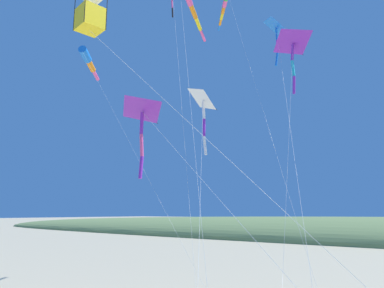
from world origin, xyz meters
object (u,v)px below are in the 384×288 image
(kite_delta_green_low_center, at_px, (277,27))
(kite_box_black_fish_shape, at_px, (91,3))
(kite_delta_checkered_midright, at_px, (294,43))
(kite_windsock_long_streamer_right, at_px, (224,8))
(kite_delta_striped_overhead, at_px, (143,111))
(kite_windsock_rainbow_low_near, at_px, (189,2))
(kite_windsock_blue_topmost, at_px, (88,60))
(kite_delta_teal_far_right, at_px, (204,100))

(kite_delta_green_low_center, relative_size, kite_box_black_fish_shape, 1.45)
(kite_delta_checkered_midright, xyz_separation_m, kite_windsock_long_streamer_right, (4.46, 7.15, 7.04))
(kite_delta_checkered_midright, distance_m, kite_delta_striped_overhead, 10.31)
(kite_delta_checkered_midright, height_order, kite_delta_green_low_center, kite_delta_green_low_center)
(kite_windsock_long_streamer_right, bearing_deg, kite_box_black_fish_shape, -161.47)
(kite_windsock_rainbow_low_near, bearing_deg, kite_windsock_blue_topmost, 96.84)
(kite_delta_teal_far_right, relative_size, kite_windsock_long_streamer_right, 0.52)
(kite_delta_teal_far_right, relative_size, kite_delta_striped_overhead, 0.94)
(kite_delta_checkered_midright, height_order, kite_delta_striped_overhead, kite_delta_checkered_midright)
(kite_delta_teal_far_right, distance_m, kite_windsock_blue_topmost, 15.50)
(kite_windsock_rainbow_low_near, distance_m, kite_windsock_blue_topmost, 10.22)
(kite_windsock_rainbow_low_near, bearing_deg, kite_windsock_long_streamer_right, -8.27)
(kite_delta_checkered_midright, xyz_separation_m, kite_box_black_fish_shape, (-12.37, 1.51, -3.24))
(kite_box_black_fish_shape, xyz_separation_m, kite_windsock_blue_topmost, (11.76, 16.09, 6.68))
(kite_delta_striped_overhead, bearing_deg, kite_windsock_blue_topmost, 61.85)
(kite_delta_checkered_midright, relative_size, kite_windsock_rainbow_low_near, 0.71)
(kite_delta_checkered_midright, xyz_separation_m, kite_windsock_blue_topmost, (-0.61, 17.59, 3.45))
(kite_windsock_blue_topmost, bearing_deg, kite_box_black_fish_shape, -126.16)
(kite_delta_striped_overhead, bearing_deg, kite_delta_green_low_center, -10.15)
(kite_delta_green_low_center, distance_m, kite_delta_striped_overhead, 12.52)
(kite_delta_teal_far_right, relative_size, kite_delta_green_low_center, 0.67)
(kite_delta_checkered_midright, height_order, kite_windsock_rainbow_low_near, kite_windsock_rainbow_low_near)
(kite_box_black_fish_shape, distance_m, kite_delta_striped_overhead, 4.95)
(kite_box_black_fish_shape, height_order, kite_windsock_blue_topmost, kite_windsock_blue_topmost)
(kite_delta_green_low_center, height_order, kite_windsock_rainbow_low_near, kite_windsock_rainbow_low_near)
(kite_windsock_long_streamer_right, bearing_deg, kite_delta_green_low_center, -116.88)
(kite_windsock_long_streamer_right, xyz_separation_m, kite_windsock_blue_topmost, (-5.08, 10.44, -3.59))
(kite_delta_checkered_midright, height_order, kite_box_black_fish_shape, kite_delta_checkered_midright)
(kite_delta_striped_overhead, relative_size, kite_windsock_blue_topmost, 0.66)
(kite_box_black_fish_shape, xyz_separation_m, kite_windsock_long_streamer_right, (16.83, 5.64, 10.28))
(kite_windsock_blue_topmost, bearing_deg, kite_delta_green_low_center, -81.93)
(kite_delta_checkered_midright, bearing_deg, kite_windsock_rainbow_low_near, 85.77)
(kite_windsock_blue_topmost, bearing_deg, kite_windsock_rainbow_low_near, -83.16)
(kite_delta_checkered_midright, relative_size, kite_windsock_long_streamer_right, 0.68)
(kite_windsock_rainbow_low_near, xyz_separation_m, kite_delta_striped_overhead, (-8.80, -4.35, -10.98))
(kite_delta_striped_overhead, bearing_deg, kite_delta_checkered_midright, -22.26)
(kite_delta_striped_overhead, bearing_deg, kite_windsock_rainbow_low_near, 26.30)
(kite_windsock_long_streamer_right, distance_m, kite_windsock_rainbow_low_near, 4.13)
(kite_delta_green_low_center, xyz_separation_m, kite_windsock_long_streamer_right, (2.81, 5.55, 4.77))
(kite_delta_teal_far_right, xyz_separation_m, kite_delta_checkered_midright, (3.14, -3.89, 3.35))
(kite_delta_teal_far_right, distance_m, kite_delta_striped_overhead, 5.44)
(kite_box_black_fish_shape, bearing_deg, kite_delta_striped_overhead, 24.19)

